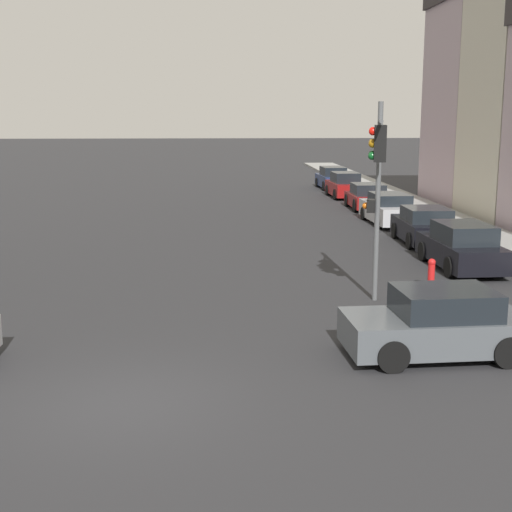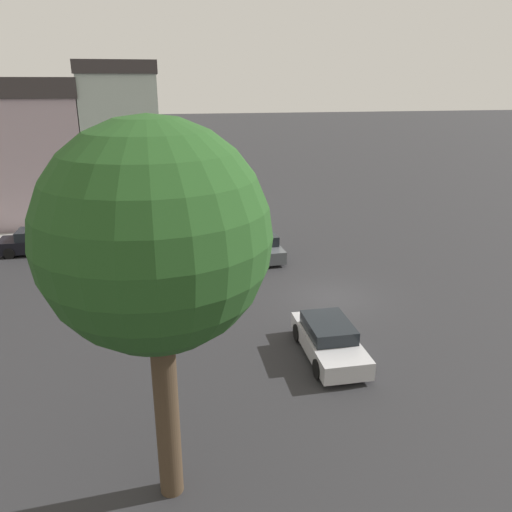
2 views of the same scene
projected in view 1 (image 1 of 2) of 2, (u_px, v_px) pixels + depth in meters
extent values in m
plane|color=#28282B|center=(125.00, 403.00, 12.68)|extent=(300.00, 300.00, 0.00)
cube|color=gray|center=(388.00, 195.00, 45.27)|extent=(3.02, 60.00, 0.16)
cube|color=#B29EA8|center=(500.00, 105.00, 40.96)|extent=(7.23, 6.53, 11.23)
cylinder|color=#515456|center=(378.00, 203.00, 19.22)|extent=(0.14, 0.14, 5.39)
cylinder|color=#515456|center=(381.00, 121.00, 17.78)|extent=(0.55, 2.08, 0.10)
cube|color=black|center=(380.00, 143.00, 18.22)|extent=(0.36, 0.36, 0.90)
sphere|color=red|center=(373.00, 131.00, 18.20)|extent=(0.20, 0.20, 0.20)
sphere|color=#99660F|center=(372.00, 143.00, 18.25)|extent=(0.20, 0.20, 0.20)
sphere|color=#0F511E|center=(372.00, 154.00, 18.31)|extent=(0.20, 0.20, 0.20)
cube|color=black|center=(380.00, 144.00, 17.54)|extent=(0.36, 0.36, 0.90)
sphere|color=red|center=(373.00, 131.00, 17.51)|extent=(0.20, 0.20, 0.20)
sphere|color=#99660F|center=(372.00, 144.00, 17.57)|extent=(0.20, 0.20, 0.20)
sphere|color=#0F511E|center=(372.00, 156.00, 17.63)|extent=(0.20, 0.20, 0.20)
cube|color=black|center=(371.00, 206.00, 19.27)|extent=(0.29, 0.39, 0.35)
sphere|color=orange|center=(366.00, 206.00, 19.29)|extent=(0.18, 0.18, 0.18)
cube|color=#4C5156|center=(436.00, 332.00, 15.05)|extent=(3.94, 2.02, 0.71)
cube|color=black|center=(445.00, 302.00, 14.95)|extent=(2.08, 1.72, 0.57)
cylinder|color=black|center=(393.00, 356.00, 14.12)|extent=(0.67, 0.25, 0.66)
cylinder|color=black|center=(370.00, 331.00, 15.81)|extent=(0.67, 0.25, 0.66)
cylinder|color=black|center=(508.00, 352.00, 14.37)|extent=(0.67, 0.25, 0.66)
cylinder|color=black|center=(473.00, 327.00, 16.07)|extent=(0.67, 0.25, 0.66)
cube|color=black|center=(461.00, 252.00, 23.69)|extent=(1.85, 4.34, 0.76)
cube|color=black|center=(464.00, 233.00, 23.39)|extent=(1.60, 2.27, 0.60)
cylinder|color=black|center=(424.00, 251.00, 24.98)|extent=(0.23, 0.68, 0.67)
cylinder|color=black|center=(469.00, 251.00, 25.11)|extent=(0.23, 0.68, 0.67)
cylinder|color=black|center=(450.00, 267.00, 22.37)|extent=(0.23, 0.68, 0.67)
cylinder|color=black|center=(501.00, 266.00, 22.50)|extent=(0.23, 0.68, 0.67)
cube|color=black|center=(425.00, 230.00, 28.37)|extent=(1.94, 4.01, 0.75)
cube|color=black|center=(426.00, 214.00, 28.09)|extent=(1.68, 2.10, 0.53)
cylinder|color=black|center=(395.00, 231.00, 29.58)|extent=(0.23, 0.65, 0.64)
cylinder|color=black|center=(437.00, 230.00, 29.65)|extent=(0.23, 0.65, 0.64)
cylinder|color=black|center=(410.00, 241.00, 27.17)|extent=(0.23, 0.65, 0.64)
cylinder|color=black|center=(456.00, 241.00, 27.24)|extent=(0.23, 0.65, 0.64)
cube|color=#B7B7BC|center=(388.00, 212.00, 33.47)|extent=(1.89, 4.52, 0.79)
cube|color=black|center=(390.00, 199.00, 33.17)|extent=(1.61, 2.37, 0.50)
cylinder|color=black|center=(364.00, 214.00, 34.80)|extent=(0.24, 0.64, 0.63)
cylinder|color=black|center=(396.00, 213.00, 34.95)|extent=(0.24, 0.64, 0.63)
cylinder|color=black|center=(379.00, 222.00, 32.10)|extent=(0.24, 0.64, 0.63)
cylinder|color=black|center=(414.00, 221.00, 32.25)|extent=(0.24, 0.64, 0.63)
cube|color=maroon|center=(367.00, 200.00, 38.75)|extent=(1.86, 3.97, 0.63)
cube|color=black|center=(368.00, 189.00, 38.48)|extent=(1.63, 2.07, 0.59)
cylinder|color=black|center=(347.00, 200.00, 39.94)|extent=(0.23, 0.70, 0.70)
cylinder|color=black|center=(378.00, 200.00, 40.03)|extent=(0.23, 0.70, 0.70)
cylinder|color=black|center=(356.00, 206.00, 37.54)|extent=(0.23, 0.70, 0.70)
cylinder|color=black|center=(388.00, 206.00, 37.63)|extent=(0.23, 0.70, 0.70)
cube|color=maroon|center=(344.00, 188.00, 44.31)|extent=(1.83, 4.09, 0.77)
cube|color=black|center=(345.00, 177.00, 44.02)|extent=(1.57, 2.14, 0.63)
cylinder|color=black|center=(328.00, 190.00, 45.51)|extent=(0.24, 0.66, 0.66)
cylinder|color=black|center=(352.00, 190.00, 45.65)|extent=(0.24, 0.66, 0.66)
cylinder|color=black|center=(336.00, 195.00, 43.06)|extent=(0.24, 0.66, 0.66)
cylinder|color=black|center=(362.00, 194.00, 43.20)|extent=(0.24, 0.66, 0.66)
cube|color=navy|center=(332.00, 181.00, 49.60)|extent=(1.84, 4.35, 0.76)
cube|color=black|center=(333.00, 171.00, 49.30)|extent=(1.58, 2.28, 0.61)
cylinder|color=black|center=(318.00, 182.00, 50.88)|extent=(0.24, 0.65, 0.65)
cylinder|color=black|center=(340.00, 182.00, 51.02)|extent=(0.24, 0.65, 0.65)
cylinder|color=black|center=(324.00, 186.00, 48.27)|extent=(0.24, 0.65, 0.65)
cylinder|color=black|center=(348.00, 186.00, 48.42)|extent=(0.24, 0.65, 0.65)
cylinder|color=red|center=(431.00, 277.00, 20.88)|extent=(0.20, 0.20, 0.75)
sphere|color=red|center=(432.00, 262.00, 20.80)|extent=(0.22, 0.22, 0.22)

